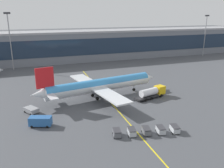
{
  "coord_description": "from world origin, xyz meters",
  "views": [
    {
      "loc": [
        -26.6,
        -59.69,
        25.0
      ],
      "look_at": [
        -2.94,
        4.38,
        4.5
      ],
      "focal_mm": 38.09,
      "sensor_mm": 36.0,
      "label": 1
    }
  ],
  "objects_px": {
    "pushback_tug": "(31,110)",
    "baggage_cart_1": "(132,132)",
    "baggage_cart_4": "(175,129)",
    "fuel_tanker": "(152,92)",
    "baggage_cart_2": "(146,131)",
    "baggage_cart_3": "(161,130)",
    "crew_van": "(40,121)",
    "baggage_cart_0": "(117,133)",
    "main_airliner": "(100,85)"
  },
  "relations": [
    {
      "from": "pushback_tug",
      "to": "baggage_cart_1",
      "type": "height_order",
      "value": "baggage_cart_1"
    },
    {
      "from": "baggage_cart_4",
      "to": "fuel_tanker",
      "type": "bearing_deg",
      "value": 73.56
    },
    {
      "from": "fuel_tanker",
      "to": "baggage_cart_2",
      "type": "relative_size",
      "value": 3.8
    },
    {
      "from": "pushback_tug",
      "to": "baggage_cart_4",
      "type": "bearing_deg",
      "value": -37.04
    },
    {
      "from": "baggage_cart_1",
      "to": "baggage_cart_2",
      "type": "distance_m",
      "value": 3.2
    },
    {
      "from": "baggage_cart_1",
      "to": "baggage_cart_3",
      "type": "relative_size",
      "value": 1.0
    },
    {
      "from": "fuel_tanker",
      "to": "crew_van",
      "type": "xyz_separation_m",
      "value": [
        -33.52,
        -7.82,
        -0.43
      ]
    },
    {
      "from": "baggage_cart_0",
      "to": "baggage_cart_4",
      "type": "bearing_deg",
      "value": -12.25
    },
    {
      "from": "main_airliner",
      "to": "baggage_cart_1",
      "type": "height_order",
      "value": "main_airliner"
    },
    {
      "from": "crew_van",
      "to": "baggage_cart_0",
      "type": "relative_size",
      "value": 1.86
    },
    {
      "from": "pushback_tug",
      "to": "baggage_cart_4",
      "type": "height_order",
      "value": "baggage_cart_4"
    },
    {
      "from": "main_airliner",
      "to": "pushback_tug",
      "type": "distance_m",
      "value": 21.23
    },
    {
      "from": "fuel_tanker",
      "to": "baggage_cart_2",
      "type": "bearing_deg",
      "value": -122.41
    },
    {
      "from": "fuel_tanker",
      "to": "main_airliner",
      "type": "bearing_deg",
      "value": 157.91
    },
    {
      "from": "baggage_cart_1",
      "to": "baggage_cart_3",
      "type": "distance_m",
      "value": 6.4
    },
    {
      "from": "crew_van",
      "to": "baggage_cart_0",
      "type": "xyz_separation_m",
      "value": [
        14.83,
        -10.41,
        -0.53
      ]
    },
    {
      "from": "crew_van",
      "to": "pushback_tug",
      "type": "relative_size",
      "value": 1.22
    },
    {
      "from": "baggage_cart_3",
      "to": "baggage_cart_1",
      "type": "bearing_deg",
      "value": 167.75
    },
    {
      "from": "main_airliner",
      "to": "baggage_cart_2",
      "type": "height_order",
      "value": "main_airliner"
    },
    {
      "from": "baggage_cart_3",
      "to": "baggage_cart_4",
      "type": "height_order",
      "value": "same"
    },
    {
      "from": "fuel_tanker",
      "to": "pushback_tug",
      "type": "relative_size",
      "value": 2.49
    },
    {
      "from": "pushback_tug",
      "to": "baggage_cart_0",
      "type": "distance_m",
      "value": 25.27
    },
    {
      "from": "crew_van",
      "to": "baggage_cart_4",
      "type": "height_order",
      "value": "crew_van"
    },
    {
      "from": "main_airliner",
      "to": "baggage_cart_0",
      "type": "distance_m",
      "value": 24.74
    },
    {
      "from": "crew_van",
      "to": "pushback_tug",
      "type": "bearing_deg",
      "value": 100.66
    },
    {
      "from": "main_airliner",
      "to": "baggage_cart_4",
      "type": "bearing_deg",
      "value": -72.31
    },
    {
      "from": "baggage_cart_0",
      "to": "baggage_cart_4",
      "type": "distance_m",
      "value": 12.8
    },
    {
      "from": "baggage_cart_0",
      "to": "pushback_tug",
      "type": "bearing_deg",
      "value": 130.69
    },
    {
      "from": "baggage_cart_3",
      "to": "baggage_cart_4",
      "type": "xyz_separation_m",
      "value": [
        3.13,
        -0.68,
        0.0
      ]
    },
    {
      "from": "baggage_cart_1",
      "to": "baggage_cart_4",
      "type": "height_order",
      "value": "same"
    },
    {
      "from": "baggage_cart_4",
      "to": "baggage_cart_3",
      "type": "bearing_deg",
      "value": 167.75
    },
    {
      "from": "baggage_cart_2",
      "to": "baggage_cart_3",
      "type": "distance_m",
      "value": 3.2
    },
    {
      "from": "main_airliner",
      "to": "pushback_tug",
      "type": "height_order",
      "value": "main_airliner"
    },
    {
      "from": "pushback_tug",
      "to": "main_airliner",
      "type": "bearing_deg",
      "value": 13.96
    },
    {
      "from": "baggage_cart_2",
      "to": "crew_van",
      "type": "bearing_deg",
      "value": 150.82
    },
    {
      "from": "main_airliner",
      "to": "fuel_tanker",
      "type": "height_order",
      "value": "main_airliner"
    },
    {
      "from": "fuel_tanker",
      "to": "baggage_cart_3",
      "type": "distance_m",
      "value": 22.32
    },
    {
      "from": "fuel_tanker",
      "to": "baggage_cart_2",
      "type": "xyz_separation_m",
      "value": [
        -12.44,
        -19.59,
        -0.96
      ]
    },
    {
      "from": "pushback_tug",
      "to": "baggage_cart_0",
      "type": "xyz_separation_m",
      "value": [
        16.48,
        -19.16,
        -0.07
      ]
    },
    {
      "from": "baggage_cart_2",
      "to": "baggage_cart_1",
      "type": "bearing_deg",
      "value": 167.75
    },
    {
      "from": "pushback_tug",
      "to": "baggage_cart_3",
      "type": "bearing_deg",
      "value": -39.34
    },
    {
      "from": "main_airliner",
      "to": "crew_van",
      "type": "distance_m",
      "value": 23.43
    },
    {
      "from": "main_airliner",
      "to": "baggage_cart_4",
      "type": "distance_m",
      "value": 28.46
    },
    {
      "from": "baggage_cart_0",
      "to": "baggage_cart_1",
      "type": "distance_m",
      "value": 3.2
    },
    {
      "from": "main_airliner",
      "to": "baggage_cart_4",
      "type": "xyz_separation_m",
      "value": [
        8.6,
        -26.95,
        -3.13
      ]
    },
    {
      "from": "baggage_cart_0",
      "to": "baggage_cart_3",
      "type": "distance_m",
      "value": 9.6
    },
    {
      "from": "fuel_tanker",
      "to": "baggage_cart_1",
      "type": "bearing_deg",
      "value": -129.45
    },
    {
      "from": "baggage_cart_4",
      "to": "crew_van",
      "type": "bearing_deg",
      "value": 154.34
    },
    {
      "from": "main_airliner",
      "to": "baggage_cart_0",
      "type": "relative_size",
      "value": 14.13
    },
    {
      "from": "baggage_cart_1",
      "to": "baggage_cart_2",
      "type": "height_order",
      "value": "same"
    }
  ]
}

